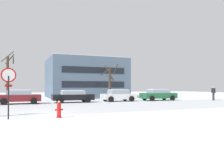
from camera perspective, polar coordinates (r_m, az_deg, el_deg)
name	(u,v)px	position (r m, az deg, el deg)	size (l,w,h in m)	color
ground_plane	(40,114)	(15.03, -17.63, -7.15)	(120.00, 120.00, 0.00)	white
road_surface	(36,109)	(18.79, -18.52, -5.85)	(80.00, 9.58, 0.00)	silver
stop_sign	(9,83)	(13.00, -24.48, 0.20)	(0.74, 0.18, 2.68)	black
fire_hydrant	(59,109)	(12.91, -13.14, -6.16)	(0.44, 0.30, 0.92)	red
parked_car_maroon	(19,97)	(24.49, -22.19, -2.93)	(4.11, 2.16, 1.42)	maroon
parked_car_black	(73,96)	(25.20, -9.75, -3.00)	(4.47, 2.04, 1.34)	black
parked_car_white	(118,95)	(26.90, 1.59, -2.82)	(3.98, 2.14, 1.41)	white
parked_car_green	(158,95)	(29.31, 11.53, -2.61)	(4.53, 2.11, 1.42)	#1E6038
pedestrian_crossing	(213,92)	(31.62, 24.05, -1.89)	(0.54, 0.43, 1.76)	#2D334C
tree_far_mid	(8,77)	(28.42, -24.62, 1.70)	(1.46, 1.36, 5.91)	#423326
tree_far_right	(110,81)	(31.04, -0.55, 0.65)	(2.07, 2.07, 4.82)	#423326
building_far_right	(84,78)	(38.25, -6.92, 1.42)	(11.75, 11.13, 6.29)	slate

